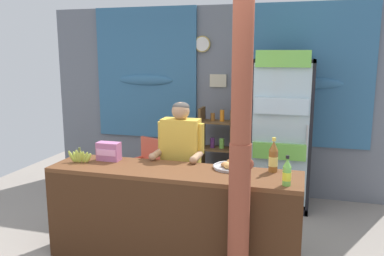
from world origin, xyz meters
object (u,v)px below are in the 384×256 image
Objects in this scene: drink_fridge at (282,124)px; pastry_tray at (232,166)px; timber_post at (240,150)px; stall_counter at (170,209)px; banana_bunch at (80,157)px; snack_box_wafer at (109,151)px; soda_bottle_lime_soda at (287,173)px; soda_bottle_iced_tea at (273,157)px; bottle_shelf_rack at (217,151)px; shopkeeper at (181,153)px; plastic_lawn_chair at (146,166)px.

drink_fridge reaches higher than pastry_tray.
pastry_tray is (-0.18, 0.61, -0.31)m from timber_post.
banana_bunch is at bearing 174.86° from stall_counter.
drink_fridge is at bearing 43.14° from snack_box_wafer.
timber_post is 0.49m from soda_bottle_lime_soda.
soda_bottle_lime_soda reaches higher than pastry_tray.
timber_post is at bearing -145.61° from soda_bottle_lime_soda.
pastry_tray is at bearing -179.75° from soda_bottle_iced_tea.
stall_counter is 1.92m from bottle_shelf_rack.
drink_fridge is 2.26m from snack_box_wafer.
stall_counter is at bearing -18.11° from snack_box_wafer.
stall_counter is at bearing -150.62° from pastry_tray.
shopkeeper is 6.34× the size of snack_box_wafer.
bottle_shelf_rack is 3.88× the size of soda_bottle_iced_tea.
bottle_shelf_rack is 1.72m from pastry_tray.
snack_box_wafer is (-1.64, -1.54, -0.10)m from drink_fridge.
soda_bottle_iced_tea is (0.21, 0.61, -0.20)m from timber_post.
stall_counter is at bearing -5.14° from banana_bunch.
stall_counter is 0.92× the size of timber_post.
drink_fridge is 1.54m from shopkeeper.
soda_bottle_iced_tea reaches higher than stall_counter.
shopkeeper is 0.76m from snack_box_wafer.
stall_counter is 1.61× the size of shopkeeper.
shopkeeper is 4.25× the size of pastry_tray.
soda_bottle_lime_soda is at bearing -39.24° from plastic_lawn_chair.
soda_bottle_lime_soda is 2.05m from banana_bunch.
plastic_lawn_chair is at bearing 145.93° from soda_bottle_iced_tea.
drink_fridge is 7.62× the size of banana_bunch.
timber_post is 1.26m from shopkeeper.
drink_fridge reaches higher than soda_bottle_lime_soda.
timber_post is at bearing -73.86° from pastry_tray.
stall_counter is 1.09m from soda_bottle_iced_tea.
soda_bottle_lime_soda is (0.14, -0.37, -0.03)m from soda_bottle_iced_tea.
drink_fridge is at bearing 90.67° from soda_bottle_iced_tea.
stall_counter is 1.16m from soda_bottle_lime_soda.
bottle_shelf_rack reaches higher than plastic_lawn_chair.
timber_post is at bearing -23.67° from stall_counter.
pastry_tray reaches higher than plastic_lawn_chair.
soda_bottle_iced_tea is (0.02, -1.48, -0.06)m from drink_fridge.
shopkeeper is at bearing 97.82° from stall_counter.
pastry_tray is at bearing -72.96° from bottle_shelf_rack.
timber_post is 10.12× the size of soda_bottle_lime_soda.
snack_box_wafer is 0.67× the size of pastry_tray.
banana_bunch is at bearing -147.21° from snack_box_wafer.
bottle_shelf_rack is 1.88m from snack_box_wafer.
drink_fridge is (0.90, 1.78, 0.56)m from stall_counter.
soda_bottle_iced_tea reaches higher than soda_bottle_lime_soda.
timber_post is 8.03× the size of soda_bottle_iced_tea.
banana_bunch is (-1.90, -0.21, -0.08)m from soda_bottle_iced_tea.
drink_fridge is 7.88× the size of soda_bottle_lime_soda.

